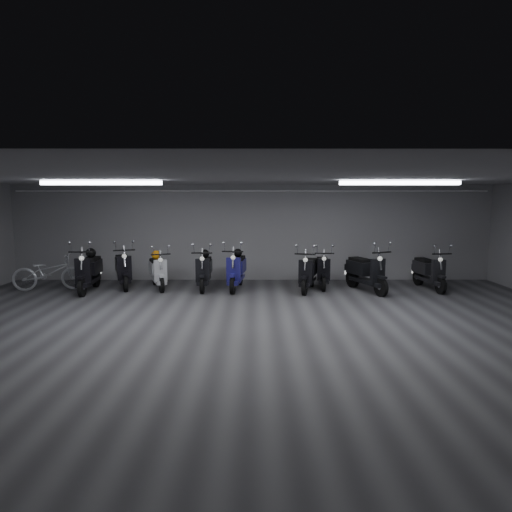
{
  "coord_description": "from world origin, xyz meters",
  "views": [
    {
      "loc": [
        0.08,
        -8.14,
        2.48
      ],
      "look_at": [
        0.11,
        2.5,
        1.05
      ],
      "focal_mm": 31.51,
      "sensor_mm": 36.0,
      "label": 1
    }
  ],
  "objects_px": {
    "scooter_3": "(204,265)",
    "bicycle": "(49,268)",
    "scooter_0": "(89,265)",
    "scooter_2": "(158,266)",
    "scooter_7": "(323,265)",
    "helmet_0": "(91,253)",
    "helmet_2": "(205,254)",
    "scooter_4": "(236,264)",
    "scooter_8": "(367,266)",
    "helmet_1": "(238,253)",
    "scooter_9": "(430,266)",
    "scooter_5": "(308,267)",
    "helmet_3": "(156,255)",
    "scooter_1": "(123,263)"
  },
  "relations": [
    {
      "from": "scooter_3",
      "to": "bicycle",
      "type": "bearing_deg",
      "value": -179.3
    },
    {
      "from": "scooter_3",
      "to": "scooter_0",
      "type": "bearing_deg",
      "value": -174.81
    },
    {
      "from": "scooter_2",
      "to": "scooter_7",
      "type": "distance_m",
      "value": 4.45
    },
    {
      "from": "helmet_0",
      "to": "helmet_2",
      "type": "bearing_deg",
      "value": 5.69
    },
    {
      "from": "scooter_4",
      "to": "helmet_2",
      "type": "height_order",
      "value": "scooter_4"
    },
    {
      "from": "scooter_0",
      "to": "scooter_8",
      "type": "relative_size",
      "value": 1.01
    },
    {
      "from": "scooter_3",
      "to": "bicycle",
      "type": "xyz_separation_m",
      "value": [
        -4.08,
        -0.11,
        -0.07
      ]
    },
    {
      "from": "scooter_8",
      "to": "helmet_1",
      "type": "bearing_deg",
      "value": 148.18
    },
    {
      "from": "scooter_0",
      "to": "scooter_9",
      "type": "xyz_separation_m",
      "value": [
        8.94,
        0.25,
        -0.06
      ]
    },
    {
      "from": "scooter_3",
      "to": "scooter_4",
      "type": "xyz_separation_m",
      "value": [
        0.86,
        -0.01,
        0.02
      ]
    },
    {
      "from": "scooter_5",
      "to": "helmet_3",
      "type": "bearing_deg",
      "value": -171.17
    },
    {
      "from": "scooter_5",
      "to": "scooter_9",
      "type": "relative_size",
      "value": 1.02
    },
    {
      "from": "scooter_5",
      "to": "helmet_3",
      "type": "xyz_separation_m",
      "value": [
        -4.08,
        0.49,
        0.24
      ]
    },
    {
      "from": "helmet_0",
      "to": "helmet_3",
      "type": "relative_size",
      "value": 1.05
    },
    {
      "from": "scooter_5",
      "to": "scooter_3",
      "type": "bearing_deg",
      "value": -168.82
    },
    {
      "from": "scooter_0",
      "to": "scooter_5",
      "type": "distance_m",
      "value": 5.71
    },
    {
      "from": "scooter_5",
      "to": "scooter_8",
      "type": "xyz_separation_m",
      "value": [
        1.49,
        -0.12,
        0.04
      ]
    },
    {
      "from": "helmet_3",
      "to": "scooter_3",
      "type": "bearing_deg",
      "value": -11.67
    },
    {
      "from": "scooter_1",
      "to": "scooter_7",
      "type": "distance_m",
      "value": 5.42
    },
    {
      "from": "scooter_8",
      "to": "helmet_0",
      "type": "xyz_separation_m",
      "value": [
        -7.21,
        0.29,
        0.3
      ]
    },
    {
      "from": "scooter_3",
      "to": "helmet_1",
      "type": "distance_m",
      "value": 0.97
    },
    {
      "from": "scooter_0",
      "to": "helmet_0",
      "type": "height_order",
      "value": "scooter_0"
    },
    {
      "from": "scooter_1",
      "to": "scooter_9",
      "type": "bearing_deg",
      "value": -22.79
    },
    {
      "from": "scooter_8",
      "to": "bicycle",
      "type": "height_order",
      "value": "scooter_8"
    },
    {
      "from": "scooter_3",
      "to": "bicycle",
      "type": "height_order",
      "value": "scooter_3"
    },
    {
      "from": "scooter_9",
      "to": "helmet_1",
      "type": "xyz_separation_m",
      "value": [
        -5.09,
        0.3,
        0.31
      ]
    },
    {
      "from": "helmet_0",
      "to": "helmet_2",
      "type": "distance_m",
      "value": 2.99
    },
    {
      "from": "scooter_1",
      "to": "scooter_5",
      "type": "bearing_deg",
      "value": -25.86
    },
    {
      "from": "scooter_8",
      "to": "helmet_1",
      "type": "xyz_separation_m",
      "value": [
        -3.35,
        0.58,
        0.27
      ]
    },
    {
      "from": "scooter_5",
      "to": "scooter_9",
      "type": "xyz_separation_m",
      "value": [
        3.24,
        0.16,
        -0.01
      ]
    },
    {
      "from": "scooter_0",
      "to": "helmet_2",
      "type": "bearing_deg",
      "value": 6.6
    },
    {
      "from": "scooter_0",
      "to": "scooter_8",
      "type": "distance_m",
      "value": 7.2
    },
    {
      "from": "scooter_5",
      "to": "scooter_7",
      "type": "relative_size",
      "value": 1.04
    },
    {
      "from": "scooter_8",
      "to": "helmet_0",
      "type": "bearing_deg",
      "value": 155.75
    },
    {
      "from": "scooter_0",
      "to": "scooter_1",
      "type": "relative_size",
      "value": 1.03
    },
    {
      "from": "scooter_7",
      "to": "bicycle",
      "type": "relative_size",
      "value": 0.93
    },
    {
      "from": "scooter_0",
      "to": "scooter_5",
      "type": "bearing_deg",
      "value": -3.1
    },
    {
      "from": "scooter_2",
      "to": "scooter_5",
      "type": "relative_size",
      "value": 0.96
    },
    {
      "from": "helmet_2",
      "to": "helmet_1",
      "type": "bearing_deg",
      "value": -0.13
    },
    {
      "from": "scooter_1",
      "to": "helmet_1",
      "type": "distance_m",
      "value": 3.13
    },
    {
      "from": "bicycle",
      "to": "scooter_3",
      "type": "bearing_deg",
      "value": -99.37
    },
    {
      "from": "scooter_0",
      "to": "scooter_1",
      "type": "distance_m",
      "value": 0.91
    },
    {
      "from": "helmet_0",
      "to": "helmet_1",
      "type": "xyz_separation_m",
      "value": [
        3.86,
        0.29,
        -0.04
      ]
    },
    {
      "from": "helmet_3",
      "to": "bicycle",
      "type": "bearing_deg",
      "value": -172.06
    },
    {
      "from": "scooter_9",
      "to": "scooter_8",
      "type": "bearing_deg",
      "value": -178.94
    },
    {
      "from": "scooter_0",
      "to": "scooter_3",
      "type": "xyz_separation_m",
      "value": [
        2.96,
        0.31,
        -0.04
      ]
    },
    {
      "from": "scooter_9",
      "to": "bicycle",
      "type": "height_order",
      "value": "scooter_9"
    },
    {
      "from": "scooter_3",
      "to": "helmet_0",
      "type": "height_order",
      "value": "scooter_3"
    },
    {
      "from": "scooter_3",
      "to": "scooter_7",
      "type": "height_order",
      "value": "scooter_3"
    },
    {
      "from": "scooter_5",
      "to": "scooter_9",
      "type": "distance_m",
      "value": 3.24
    }
  ]
}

